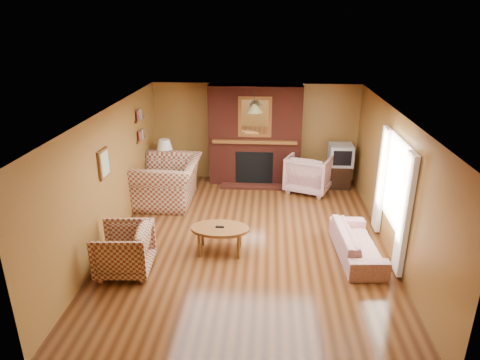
# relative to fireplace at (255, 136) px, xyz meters

# --- Properties ---
(floor) EXTENTS (6.50, 6.50, 0.00)m
(floor) POSITION_rel_fireplace_xyz_m (0.00, -2.98, -1.18)
(floor) COLOR #3F200D
(floor) RESTS_ON ground
(ceiling) EXTENTS (6.50, 6.50, 0.00)m
(ceiling) POSITION_rel_fireplace_xyz_m (0.00, -2.98, 1.22)
(ceiling) COLOR silver
(ceiling) RESTS_ON wall_back
(wall_back) EXTENTS (6.50, 0.00, 6.50)m
(wall_back) POSITION_rel_fireplace_xyz_m (0.00, 0.27, 0.02)
(wall_back) COLOR olive
(wall_back) RESTS_ON floor
(wall_front) EXTENTS (6.50, 0.00, 6.50)m
(wall_front) POSITION_rel_fireplace_xyz_m (0.00, -6.23, 0.02)
(wall_front) COLOR olive
(wall_front) RESTS_ON floor
(wall_left) EXTENTS (0.00, 6.50, 6.50)m
(wall_left) POSITION_rel_fireplace_xyz_m (-2.50, -2.98, 0.02)
(wall_left) COLOR olive
(wall_left) RESTS_ON floor
(wall_right) EXTENTS (0.00, 6.50, 6.50)m
(wall_right) POSITION_rel_fireplace_xyz_m (2.50, -2.98, 0.02)
(wall_right) COLOR olive
(wall_right) RESTS_ON floor
(fireplace) EXTENTS (2.20, 0.82, 2.40)m
(fireplace) POSITION_rel_fireplace_xyz_m (0.00, 0.00, 0.00)
(fireplace) COLOR #4B1910
(fireplace) RESTS_ON floor
(window_right) EXTENTS (0.10, 1.85, 2.00)m
(window_right) POSITION_rel_fireplace_xyz_m (2.45, -3.18, -0.06)
(window_right) COLOR beige
(window_right) RESTS_ON wall_right
(bookshelf) EXTENTS (0.09, 0.55, 0.71)m
(bookshelf) POSITION_rel_fireplace_xyz_m (-2.44, -1.08, 0.48)
(bookshelf) COLOR brown
(bookshelf) RESTS_ON wall_left
(botanical_print) EXTENTS (0.05, 0.40, 0.50)m
(botanical_print) POSITION_rel_fireplace_xyz_m (-2.47, -3.28, 0.37)
(botanical_print) COLOR brown
(botanical_print) RESTS_ON wall_left
(pendant_light) EXTENTS (0.36, 0.36, 0.48)m
(pendant_light) POSITION_rel_fireplace_xyz_m (0.00, -0.68, 0.82)
(pendant_light) COLOR black
(pendant_light) RESTS_ON ceiling
(plaid_loveseat) EXTENTS (1.33, 1.52, 0.98)m
(plaid_loveseat) POSITION_rel_fireplace_xyz_m (-1.85, -1.35, -0.69)
(plaid_loveseat) COLOR #5F2518
(plaid_loveseat) RESTS_ON floor
(plaid_armchair) EXTENTS (0.93, 0.90, 0.79)m
(plaid_armchair) POSITION_rel_fireplace_xyz_m (-1.95, -4.15, -0.79)
(plaid_armchair) COLOR #5F2518
(plaid_armchair) RESTS_ON floor
(floral_sofa) EXTENTS (0.76, 1.71, 0.49)m
(floral_sofa) POSITION_rel_fireplace_xyz_m (1.90, -3.40, -0.94)
(floral_sofa) COLOR #BFAA94
(floral_sofa) RESTS_ON floor
(floral_armchair) EXTENTS (1.26, 1.28, 0.90)m
(floral_armchair) POSITION_rel_fireplace_xyz_m (1.31, -0.50, -0.73)
(floral_armchair) COLOR #BFAA94
(floral_armchair) RESTS_ON floor
(coffee_table) EXTENTS (1.02, 0.63, 0.50)m
(coffee_table) POSITION_rel_fireplace_xyz_m (-0.48, -3.43, -0.76)
(coffee_table) COLOR brown
(coffee_table) RESTS_ON floor
(side_table) EXTENTS (0.46, 0.46, 0.59)m
(side_table) POSITION_rel_fireplace_xyz_m (-2.10, -0.53, -0.89)
(side_table) COLOR brown
(side_table) RESTS_ON floor
(table_lamp) EXTENTS (0.37, 0.37, 0.62)m
(table_lamp) POSITION_rel_fireplace_xyz_m (-2.10, -0.53, -0.25)
(table_lamp) COLOR silver
(table_lamp) RESTS_ON side_table
(tv_stand) EXTENTS (0.52, 0.47, 0.56)m
(tv_stand) POSITION_rel_fireplace_xyz_m (2.05, -0.18, -0.90)
(tv_stand) COLOR black
(tv_stand) RESTS_ON floor
(crt_tv) EXTENTS (0.55, 0.55, 0.50)m
(crt_tv) POSITION_rel_fireplace_xyz_m (2.05, -0.19, -0.37)
(crt_tv) COLOR #9FA1A6
(crt_tv) RESTS_ON tv_stand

